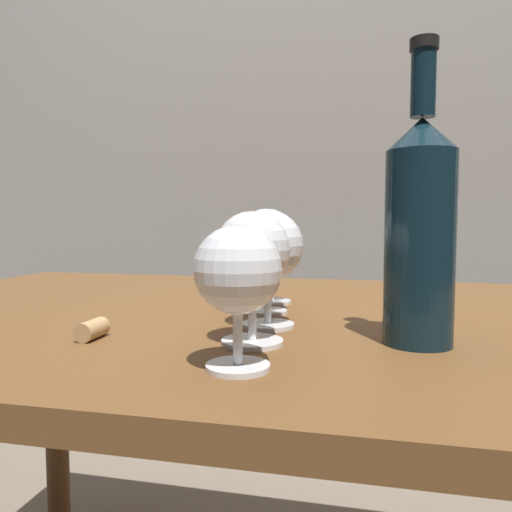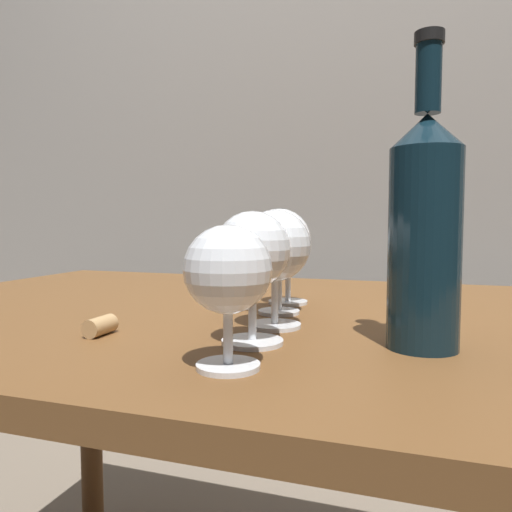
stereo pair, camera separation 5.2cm
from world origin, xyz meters
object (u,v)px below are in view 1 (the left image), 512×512
(wine_glass_rose, at_px, (238,273))
(wine_glass_merlot, at_px, (267,242))
(wine_glass_amber, at_px, (269,249))
(wine_glass_chardonnay, at_px, (272,251))
(wine_glass_cabernet, at_px, (256,253))
(cork, at_px, (92,330))
(wine_bottle, at_px, (420,226))

(wine_glass_rose, xyz_separation_m, wine_glass_merlot, (-0.03, 0.27, 0.02))
(wine_glass_amber, relative_size, wine_glass_chardonnay, 1.17)
(wine_glass_rose, height_order, wine_glass_amber, wine_glass_amber)
(wine_glass_cabernet, xyz_separation_m, wine_glass_amber, (-0.00, 0.09, 0.00))
(wine_glass_cabernet, relative_size, wine_glass_amber, 0.98)
(wine_glass_merlot, bearing_deg, cork, -129.83)
(wine_glass_chardonnay, distance_m, cork, 0.33)
(wine_glass_amber, relative_size, wine_glass_merlot, 0.97)
(wine_glass_chardonnay, bearing_deg, wine_glass_amber, -80.33)
(wine_glass_amber, relative_size, cork, 3.54)
(wine_glass_merlot, relative_size, cork, 3.63)
(wine_glass_merlot, bearing_deg, wine_glass_rose, -84.28)
(wine_glass_rose, distance_m, cork, 0.22)
(wine_bottle, distance_m, cork, 0.38)
(wine_glass_cabernet, bearing_deg, cork, -174.60)
(wine_glass_amber, bearing_deg, wine_bottle, -16.11)
(wine_glass_merlot, xyz_separation_m, wine_bottle, (0.20, -0.14, 0.02))
(wine_glass_chardonnay, bearing_deg, wine_bottle, -48.04)
(wine_glass_chardonnay, distance_m, wine_bottle, 0.31)
(wine_glass_amber, bearing_deg, wine_glass_rose, -88.16)
(wine_glass_rose, relative_size, wine_glass_chardonnay, 1.04)
(wine_glass_cabernet, height_order, wine_glass_chardonnay, wine_glass_cabernet)
(wine_glass_amber, distance_m, wine_glass_chardonnay, 0.18)
(wine_glass_chardonnay, height_order, cork, wine_glass_chardonnay)
(wine_glass_rose, relative_size, wine_glass_cabernet, 0.90)
(wine_glass_merlot, distance_m, wine_glass_chardonnay, 0.09)
(wine_glass_rose, xyz_separation_m, wine_glass_amber, (-0.01, 0.18, 0.01))
(wine_glass_rose, relative_size, wine_glass_merlot, 0.86)
(wine_glass_merlot, relative_size, wine_bottle, 0.47)
(wine_glass_amber, height_order, wine_bottle, wine_bottle)
(cork, bearing_deg, wine_bottle, 8.84)
(wine_glass_rose, bearing_deg, wine_bottle, 37.61)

